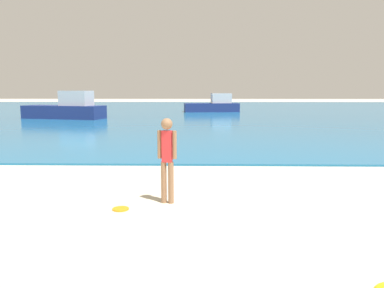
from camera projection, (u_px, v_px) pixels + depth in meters
name	position (u px, v px, depth m)	size (l,w,h in m)	color
water	(200.00, 110.00, 40.04)	(160.00, 60.00, 0.06)	#1E6B9E
person_standing	(167.00, 155.00, 6.82)	(0.36, 0.21, 1.58)	#936B4C
frisbee	(121.00, 209.00, 6.54)	(0.29, 0.29, 0.03)	orange
boat_near	(67.00, 109.00, 27.36)	(6.26, 3.28, 2.03)	navy
boat_far	(214.00, 105.00, 36.30)	(5.43, 2.37, 1.79)	navy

